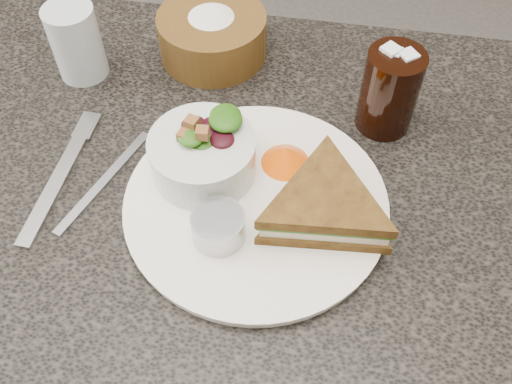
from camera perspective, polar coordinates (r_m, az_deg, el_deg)
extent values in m
cube|color=black|center=(1.02, -3.12, -12.28)|extent=(1.00, 0.70, 0.75)
cylinder|color=white|center=(0.67, 0.00, -1.19)|extent=(0.31, 0.31, 0.01)
cylinder|color=#A0A2A7|center=(0.63, -3.78, -3.51)|extent=(0.07, 0.07, 0.04)
cone|color=#FD5B07|center=(0.70, 2.99, 3.64)|extent=(0.08, 0.08, 0.03)
cube|color=#A9ABAE|center=(0.74, -19.29, 0.98)|extent=(0.03, 0.19, 0.01)
cube|color=#999FA9|center=(0.73, -14.94, 1.08)|extent=(0.07, 0.17, 0.00)
cylinder|color=#B4BFC6|center=(0.85, -17.53, 14.10)|extent=(0.09, 0.09, 0.10)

